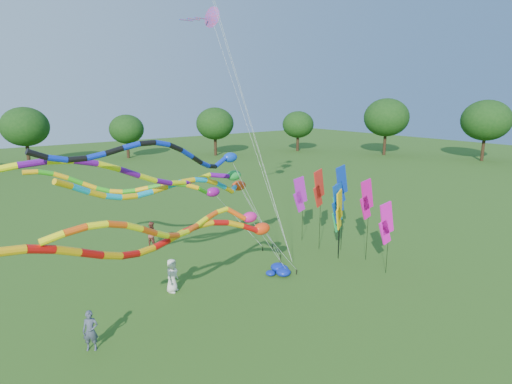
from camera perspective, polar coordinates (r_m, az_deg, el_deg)
ground at (r=21.67m, az=7.08°, el=-14.67°), size 160.00×160.00×0.00m
tree_ring at (r=26.14m, az=16.94°, el=1.93°), size 111.02×119.93×9.60m
tube_kite_red at (r=18.37m, az=-8.57°, el=-5.81°), size 14.31×3.30×6.34m
tube_kite_orange at (r=18.12m, az=-8.24°, el=-4.09°), size 12.65×3.41×6.51m
tube_kite_purple at (r=19.47m, az=-13.89°, el=2.29°), size 16.57×2.51×8.40m
tube_kite_blue at (r=18.74m, az=-10.46°, el=4.71°), size 13.11×2.60×8.79m
tube_kite_cyan at (r=21.74m, az=-8.72°, el=0.62°), size 13.47×3.50×7.33m
tube_kite_green at (r=25.10m, az=-13.67°, el=0.64°), size 12.65×3.54×6.79m
delta_kite_high_c at (r=29.29m, az=-6.04°, el=22.19°), size 3.22×7.81×16.12m
banner_pole_orange at (r=26.24m, az=11.05°, el=-2.37°), size 1.09×0.55×4.46m
banner_pole_blue_b at (r=27.52m, az=11.30°, el=0.94°), size 1.16×0.09×5.69m
banner_pole_green at (r=27.20m, az=10.81°, el=-2.75°), size 1.16×0.26×4.03m
banner_pole_violet at (r=29.32m, az=5.89°, el=-0.34°), size 1.16×0.24×4.59m
banner_pole_red at (r=27.53m, az=8.37°, el=0.46°), size 1.16×0.26×5.41m
banner_pole_blue_a at (r=26.23m, az=10.86°, el=-1.50°), size 1.16×0.19×4.85m
banner_pole_magenta_b at (r=26.35m, az=14.53°, el=-0.98°), size 1.16×0.14×5.14m
banner_pole_magenta_a at (r=24.87m, az=16.97°, el=-4.03°), size 1.16×0.23×4.26m
blue_nylon_heap at (r=24.66m, az=2.54°, el=-10.47°), size 1.03×1.57×0.50m
person_a at (r=22.82m, az=-11.15°, el=-10.87°), size 1.04×0.98×1.78m
person_b at (r=18.99m, az=-21.20°, el=-16.86°), size 0.73×0.66×1.68m
person_c at (r=29.50m, az=-13.79°, el=-5.50°), size 1.04×1.08×1.76m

